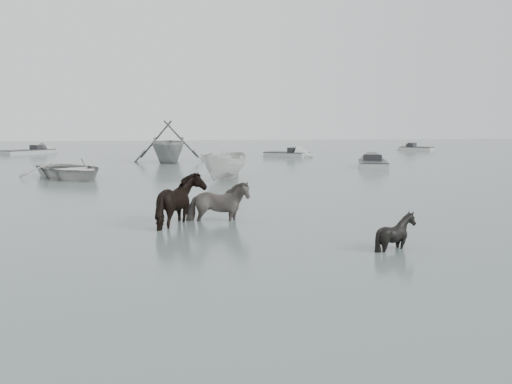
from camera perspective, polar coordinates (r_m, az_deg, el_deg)
ground at (r=13.65m, az=-3.73°, el=-4.80°), size 140.00×140.00×0.00m
pony_pinto at (r=16.06m, az=-3.89°, el=-0.24°), size 1.86×0.95×1.53m
pony_dark at (r=15.59m, az=-7.40°, el=-0.18°), size 1.45×1.69×1.70m
pony_black at (r=12.97m, az=13.83°, el=-3.11°), size 1.21×1.13×1.12m
rowboat_lead at (r=29.55m, az=-18.18°, el=2.36°), size 5.96×6.40×1.08m
rowboat_trail at (r=39.43m, az=-8.71°, el=5.13°), size 5.13×5.87×2.99m
boat_small at (r=27.51m, az=-3.12°, el=2.82°), size 3.18×4.14×1.51m
skiff_port at (r=35.44m, az=11.62°, el=3.04°), size 3.04×5.54×0.75m
skiff_mid at (r=44.95m, az=3.07°, el=4.01°), size 4.65×4.03×0.75m
skiff_star at (r=56.02m, az=15.82°, el=4.37°), size 4.06×3.88×0.75m
skiff_far at (r=52.26m, az=-21.80°, el=3.95°), size 5.31×5.63×0.75m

